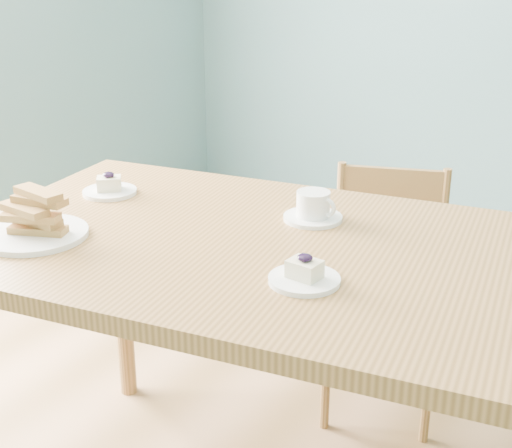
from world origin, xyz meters
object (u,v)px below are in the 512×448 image
(dining_chair, at_px, (384,293))
(biscotti_plate, at_px, (34,222))
(dining_table, at_px, (278,277))
(coffee_cup, at_px, (314,208))
(cheesecake_plate_near, at_px, (304,275))
(cheesecake_plate_far, at_px, (109,188))

(dining_chair, relative_size, biscotti_plate, 3.25)
(dining_table, height_order, biscotti_plate, biscotti_plate)
(dining_table, xyz_separation_m, coffee_cup, (-0.01, 0.19, 0.11))
(cheesecake_plate_near, bearing_deg, coffee_cup, 116.01)
(cheesecake_plate_far, relative_size, coffee_cup, 1.00)
(cheesecake_plate_far, relative_size, biscotti_plate, 0.60)
(dining_table, relative_size, dining_chair, 2.06)
(dining_table, xyz_separation_m, cheesecake_plate_far, (-0.59, 0.05, 0.10))
(coffee_cup, bearing_deg, dining_chair, 95.82)
(cheesecake_plate_far, bearing_deg, biscotti_plate, -76.77)
(dining_chair, distance_m, biscotti_plate, 1.17)
(coffee_cup, bearing_deg, cheesecake_plate_far, -160.71)
(cheesecake_plate_near, bearing_deg, dining_chair, 100.60)
(dining_chair, xyz_separation_m, cheesecake_plate_far, (-0.58, -0.63, 0.43))
(coffee_cup, xyz_separation_m, biscotti_plate, (-0.50, -0.46, 0.01))
(dining_table, bearing_deg, cheesecake_plate_near, -53.67)
(dining_chair, height_order, cheesecake_plate_far, cheesecake_plate_far)
(dining_table, height_order, dining_chair, dining_table)
(dining_chair, relative_size, cheesecake_plate_near, 5.46)
(dining_chair, xyz_separation_m, cheesecake_plate_near, (0.15, -0.82, 0.43))
(dining_table, bearing_deg, dining_chair, 80.26)
(dining_table, height_order, cheesecake_plate_far, cheesecake_plate_far)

